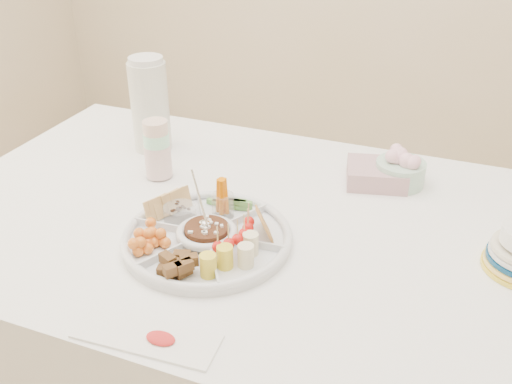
% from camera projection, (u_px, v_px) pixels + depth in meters
% --- Properties ---
extents(dining_table, '(1.52, 1.02, 0.76)m').
position_uv_depth(dining_table, '(234.00, 328.00, 1.60)').
color(dining_table, white).
rests_on(dining_table, floor).
extents(party_tray, '(0.40, 0.40, 0.04)m').
position_uv_depth(party_tray, '(207.00, 235.00, 1.29)').
color(party_tray, silver).
rests_on(party_tray, dining_table).
extents(bean_dip, '(0.11, 0.11, 0.04)m').
position_uv_depth(bean_dip, '(207.00, 232.00, 1.29)').
color(bean_dip, black).
rests_on(bean_dip, party_tray).
extents(tortillas, '(0.10, 0.10, 0.06)m').
position_uv_depth(tortillas, '(263.00, 221.00, 1.30)').
color(tortillas, '#A57A4D').
rests_on(tortillas, party_tray).
extents(carrot_cucumber, '(0.11, 0.11, 0.09)m').
position_uv_depth(carrot_cucumber, '(227.00, 192.00, 1.38)').
color(carrot_cucumber, orange).
rests_on(carrot_cucumber, party_tray).
extents(pita_raisins, '(0.11, 0.11, 0.06)m').
position_uv_depth(pita_raisins, '(174.00, 205.00, 1.36)').
color(pita_raisins, '#EECE8B').
rests_on(pita_raisins, party_tray).
extents(cherries, '(0.12, 0.12, 0.05)m').
position_uv_depth(cherries, '(148.00, 237.00, 1.26)').
color(cherries, orange).
rests_on(cherries, party_tray).
extents(granola_chunks, '(0.10, 0.10, 0.04)m').
position_uv_depth(granola_chunks, '(182.00, 263.00, 1.18)').
color(granola_chunks, brown).
rests_on(granola_chunks, party_tray).
extents(banana_tomato, '(0.12, 0.12, 0.09)m').
position_uv_depth(banana_tomato, '(244.00, 247.00, 1.19)').
color(banana_tomato, '#EBC96F').
rests_on(banana_tomato, party_tray).
extents(cup_stack, '(0.08, 0.08, 0.20)m').
position_uv_depth(cup_stack, '(157.00, 144.00, 1.53)').
color(cup_stack, silver).
rests_on(cup_stack, dining_table).
extents(thermos, '(0.13, 0.13, 0.29)m').
position_uv_depth(thermos, '(150.00, 104.00, 1.67)').
color(thermos, silver).
rests_on(thermos, dining_table).
extents(flower_bowl, '(0.16, 0.16, 0.10)m').
position_uv_depth(flower_bowl, '(401.00, 168.00, 1.52)').
color(flower_bowl, silver).
rests_on(flower_bowl, dining_table).
extents(napkin_stack, '(0.19, 0.17, 0.05)m').
position_uv_depth(napkin_stack, '(377.00, 174.00, 1.54)').
color(napkin_stack, '#B58A91').
rests_on(napkin_stack, dining_table).
extents(placemat, '(0.28, 0.11, 0.01)m').
position_uv_depth(placemat, '(146.00, 336.00, 1.04)').
color(placemat, silver).
rests_on(placemat, dining_table).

